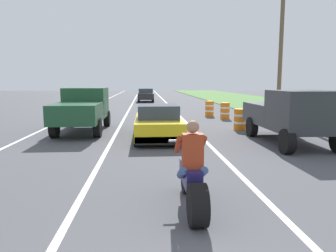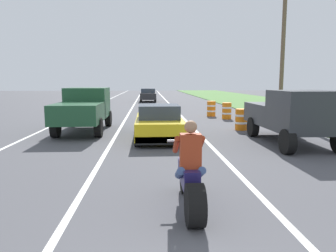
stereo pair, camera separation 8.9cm
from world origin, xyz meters
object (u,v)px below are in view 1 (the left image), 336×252
Objects in this scene: construction_barrel_nearest at (240,119)px; construction_barrel_far at (209,109)px; motorcycle_with_rider at (192,179)px; pickup_truck_right_shoulder_dark_grey at (290,114)px; distant_car_far_ahead at (146,95)px; construction_barrel_mid at (225,111)px; sports_car_yellow at (158,123)px; pickup_truck_left_lane_dark_green at (83,107)px.

construction_barrel_nearest is 6.12m from construction_barrel_far.
motorcycle_with_rider is 10.08m from construction_barrel_nearest.
distant_car_far_ahead is (-5.21, 25.20, -0.33)m from pickup_truck_right_shoulder_dark_grey.
construction_barrel_nearest and construction_barrel_mid have the same top height.
construction_barrel_far is 16.23m from distant_car_far_ahead.
construction_barrel_mid is (4.08, 13.85, -0.09)m from motorcycle_with_rider.
distant_car_far_ahead reaches higher than construction_barrel_mid.
sports_car_yellow is 4.47m from construction_barrel_nearest.
motorcycle_with_rider reaches higher than construction_barrel_mid.
sports_car_yellow is at bearing 164.40° from pickup_truck_right_shoulder_dark_grey.
pickup_truck_right_shoulder_dark_grey is at bearing -83.62° from construction_barrel_far.
construction_barrel_mid is at bearing -69.19° from construction_barrel_far.
pickup_truck_right_shoulder_dark_grey is 4.80× the size of construction_barrel_far.
construction_barrel_nearest is (7.30, -0.03, -0.60)m from pickup_truck_left_lane_dark_green.
construction_barrel_mid is (7.71, 4.43, -0.60)m from pickup_truck_left_lane_dark_green.
sports_car_yellow is 4.30× the size of construction_barrel_far.
motorcycle_with_rider is 0.46× the size of pickup_truck_left_lane_dark_green.
sports_car_yellow is at bearing -32.05° from pickup_truck_left_lane_dark_green.
distant_car_far_ahead is at bearing 105.39° from construction_barrel_mid.
pickup_truck_left_lane_dark_green is at bearing 179.73° from construction_barrel_nearest.
construction_barrel_mid is (4.37, 6.52, -0.13)m from sports_car_yellow.
pickup_truck_left_lane_dark_green reaches higher than distant_car_far_ahead.
distant_car_far_ahead is at bearing 90.96° from sports_car_yellow.
distant_car_far_ahead is at bearing 91.27° from motorcycle_with_rider.
construction_barrel_far is (-0.22, 6.12, 0.00)m from construction_barrel_nearest.
pickup_truck_right_shoulder_dark_grey is 3.56m from construction_barrel_nearest.
distant_car_far_ahead is (-4.36, 21.81, 0.27)m from construction_barrel_nearest.
sports_car_yellow is 5.02m from pickup_truck_right_shoulder_dark_grey.
pickup_truck_right_shoulder_dark_grey is (4.52, 5.99, 0.51)m from motorcycle_with_rider.
motorcycle_with_rider is at bearing -106.41° from construction_barrel_mid.
sports_car_yellow is 0.90× the size of pickup_truck_left_lane_dark_green.
construction_barrel_far is at bearing 110.81° from construction_barrel_mid.
distant_car_far_ahead reaches higher than sports_car_yellow.
motorcycle_with_rider is at bearing -88.73° from distant_car_far_ahead.
sports_car_yellow is 0.90× the size of pickup_truck_right_shoulder_dark_grey.
sports_car_yellow reaches higher than construction_barrel_nearest.
pickup_truck_right_shoulder_dark_grey is 1.20× the size of distant_car_far_ahead.
pickup_truck_left_lane_dark_green is 8.91m from construction_barrel_mid.
pickup_truck_left_lane_dark_green is (-3.34, 2.09, 0.48)m from sports_car_yellow.
construction_barrel_mid is 0.25× the size of distant_car_far_ahead.
construction_barrel_far is (-1.06, 9.51, -0.60)m from pickup_truck_right_shoulder_dark_grey.
pickup_truck_left_lane_dark_green is at bearing 111.08° from motorcycle_with_rider.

